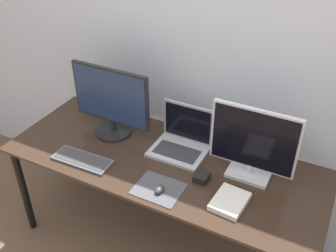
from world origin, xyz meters
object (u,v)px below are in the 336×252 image
at_px(monitor_left, 111,102).
at_px(monitor_right, 253,144).
at_px(laptop, 182,139).
at_px(book, 230,201).
at_px(mouse, 159,189).
at_px(power_brick, 202,177).
at_px(keyboard, 82,160).

height_order(monitor_left, monitor_right, monitor_left).
bearing_deg(laptop, book, -36.89).
height_order(mouse, book, mouse).
bearing_deg(monitor_left, book, -16.65).
distance_m(mouse, power_brick, 0.25).
distance_m(monitor_left, monitor_right, 0.90).
bearing_deg(power_brick, keyboard, -166.11).
bearing_deg(monitor_right, keyboard, -159.77).
relative_size(monitor_left, book, 2.45).
height_order(monitor_left, mouse, monitor_left).
bearing_deg(monitor_right, power_brick, -143.11).
bearing_deg(laptop, power_brick, -44.07).
relative_size(book, power_brick, 2.52).
xyz_separation_m(monitor_left, keyboard, (0.00, -0.33, -0.22)).
bearing_deg(power_brick, monitor_left, 166.65).
bearing_deg(book, laptop, 143.11).
xyz_separation_m(monitor_left, book, (0.88, -0.26, -0.21)).
distance_m(laptop, book, 0.53).
bearing_deg(book, monitor_right, 86.29).
height_order(laptop, mouse, laptop).
height_order(keyboard, book, book).
distance_m(laptop, mouse, 0.41).
height_order(keyboard, power_brick, power_brick).
xyz_separation_m(mouse, book, (0.36, 0.09, -0.01)).
relative_size(laptop, power_brick, 3.82).
bearing_deg(monitor_left, mouse, -34.08).
relative_size(laptop, book, 1.52).
height_order(monitor_left, keyboard, monitor_left).
xyz_separation_m(keyboard, power_brick, (0.68, 0.17, 0.01)).
height_order(book, power_brick, power_brick).
relative_size(keyboard, power_brick, 4.26).
relative_size(monitor_right, keyboard, 1.29).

